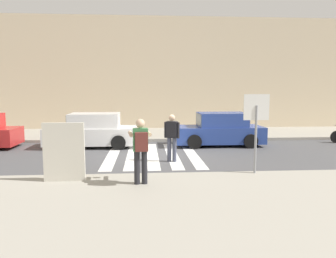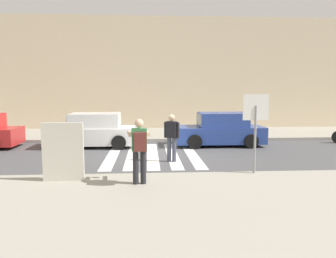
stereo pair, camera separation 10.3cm
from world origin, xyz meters
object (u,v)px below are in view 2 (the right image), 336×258
at_px(pedestrian_crossing, 172,135).
at_px(parked_car_white, 93,131).
at_px(stop_sign, 256,116).
at_px(photographer_with_backpack, 139,146).
at_px(advertising_board, 63,152).
at_px(parked_car_blue, 220,130).

relative_size(pedestrian_crossing, parked_car_white, 0.42).
xyz_separation_m(stop_sign, photographer_with_backpack, (-3.39, -0.95, -0.68)).
xyz_separation_m(stop_sign, parked_car_white, (-5.66, 5.69, -1.12)).
xyz_separation_m(pedestrian_crossing, advertising_board, (-3.16, -2.84, -0.03)).
xyz_separation_m(stop_sign, parked_car_blue, (0.23, 5.69, -1.12)).
distance_m(stop_sign, photographer_with_backpack, 3.58).
relative_size(stop_sign, advertising_board, 1.47).
height_order(pedestrian_crossing, parked_car_white, pedestrian_crossing).
height_order(stop_sign, pedestrian_crossing, stop_sign).
xyz_separation_m(parked_car_blue, advertising_board, (-5.69, -6.18, 0.21)).
relative_size(photographer_with_backpack, pedestrian_crossing, 1.00).
bearing_deg(parked_car_white, pedestrian_crossing, -44.80).
distance_m(photographer_with_backpack, advertising_board, 2.14).
bearing_deg(photographer_with_backpack, parked_car_blue, 61.41).
relative_size(pedestrian_crossing, parked_car_blue, 0.42).
xyz_separation_m(parked_car_white, advertising_board, (0.20, -6.18, 0.21)).
bearing_deg(parked_car_blue, parked_car_white, 180.00).
xyz_separation_m(photographer_with_backpack, advertising_board, (-2.08, 0.46, -0.23)).
height_order(pedestrian_crossing, parked_car_blue, pedestrian_crossing).
bearing_deg(parked_car_blue, stop_sign, -92.33).
height_order(stop_sign, photographer_with_backpack, stop_sign).
relative_size(photographer_with_backpack, advertising_board, 1.08).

